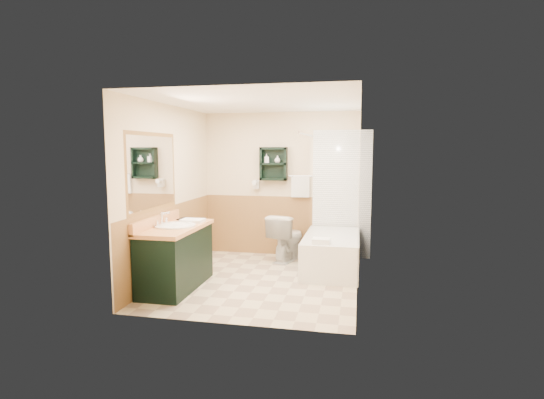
{
  "coord_description": "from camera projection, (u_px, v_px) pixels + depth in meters",
  "views": [
    {
      "loc": [
        1.3,
        -5.5,
        1.78
      ],
      "look_at": [
        0.12,
        0.2,
        1.1
      ],
      "focal_mm": 28.0,
      "sensor_mm": 36.0,
      "label": 1
    }
  ],
  "objects": [
    {
      "name": "left_wall",
      "position": [
        168.0,
        191.0,
        5.94
      ],
      "size": [
        0.04,
        3.0,
        2.4
      ],
      "primitive_type": "cube",
      "color": "#FBE4C4",
      "rests_on": "ground"
    },
    {
      "name": "wall_shelf",
      "position": [
        273.0,
        164.0,
        7.02
      ],
      "size": [
        0.45,
        0.15,
        0.55
      ],
      "primitive_type": "cube",
      "color": "black",
      "rests_on": "back_wall"
    },
    {
      "name": "back_wall",
      "position": [
        281.0,
        184.0,
        7.15
      ],
      "size": [
        2.6,
        0.04,
        2.4
      ],
      "primitive_type": "cube",
      "color": "#FBE4C4",
      "rests_on": "ground"
    },
    {
      "name": "toilet",
      "position": [
        287.0,
        238.0,
        6.84
      ],
      "size": [
        0.61,
        0.84,
        0.74
      ],
      "primitive_type": "imported",
      "rotation": [
        0.0,
        0.0,
        2.87
      ],
      "color": "white",
      "rests_on": "ground"
    },
    {
      "name": "soap_bottle_a",
      "position": [
        267.0,
        161.0,
        7.03
      ],
      "size": [
        0.11,
        0.17,
        0.07
      ],
      "primitive_type": "imported",
      "rotation": [
        0.0,
        0.0,
        0.34
      ],
      "color": "white",
      "rests_on": "wall_shelf"
    },
    {
      "name": "right_wall",
      "position": [
        360.0,
        195.0,
        5.41
      ],
      "size": [
        0.04,
        3.0,
        2.4
      ],
      "primitive_type": "cube",
      "color": "#FBE4C4",
      "rests_on": "ground"
    },
    {
      "name": "towel_bar",
      "position": [
        301.0,
        176.0,
        7.0
      ],
      "size": [
        0.4,
        0.06,
        0.4
      ],
      "primitive_type": null,
      "color": "white",
      "rests_on": "back_wall"
    },
    {
      "name": "tub_towel",
      "position": [
        321.0,
        241.0,
        5.69
      ],
      "size": [
        0.23,
        0.2,
        0.07
      ],
      "primitive_type": "cube",
      "color": "white",
      "rests_on": "bathtub"
    },
    {
      "name": "ceiling",
      "position": [
        260.0,
        101.0,
        5.53
      ],
      "size": [
        2.6,
        3.0,
        0.04
      ],
      "primitive_type": "cube",
      "color": "white",
      "rests_on": "back_wall"
    },
    {
      "name": "counter_towel",
      "position": [
        193.0,
        221.0,
        5.72
      ],
      "size": [
        0.29,
        0.23,
        0.04
      ],
      "primitive_type": "cube",
      "color": "white",
      "rests_on": "vanity"
    },
    {
      "name": "shower_curtain",
      "position": [
        308.0,
        191.0,
        6.48
      ],
      "size": [
        1.05,
        1.05,
        1.7
      ],
      "primitive_type": null,
      "color": "beige",
      "rests_on": "curtain_rod"
    },
    {
      "name": "vanity_book",
      "position": [
        180.0,
        212.0,
        5.95
      ],
      "size": [
        0.15,
        0.04,
        0.21
      ],
      "primitive_type": "imported",
      "rotation": [
        0.0,
        0.0,
        -0.11
      ],
      "color": "black",
      "rests_on": "vanity"
    },
    {
      "name": "vanity",
      "position": [
        176.0,
        257.0,
        5.46
      ],
      "size": [
        0.59,
        1.27,
        0.81
      ],
      "primitive_type": "cube",
      "color": "black",
      "rests_on": "ground"
    },
    {
      "name": "curtain_rod",
      "position": [
        307.0,
        135.0,
        6.21
      ],
      "size": [
        0.03,
        1.6,
        0.03
      ],
      "primitive_type": "cylinder",
      "rotation": [
        1.57,
        0.0,
        0.0
      ],
      "color": "silver",
      "rests_on": "back_wall"
    },
    {
      "name": "wainscot_back",
      "position": [
        280.0,
        226.0,
        7.2
      ],
      "size": [
        2.58,
        2.58,
        1.0
      ],
      "primitive_type": null,
      "color": "#AD7846",
      "rests_on": "back_wall"
    },
    {
      "name": "mirror_glass",
      "position": [
        153.0,
        172.0,
        5.36
      ],
      "size": [
        1.2,
        1.2,
        0.9
      ],
      "primitive_type": null,
      "color": "white",
      "rests_on": "left_wall"
    },
    {
      "name": "bathtub",
      "position": [
        332.0,
        253.0,
        6.27
      ],
      "size": [
        0.79,
        1.5,
        0.53
      ],
      "primitive_type": "cube",
      "color": "white",
      "rests_on": "ground"
    },
    {
      "name": "wainscot_left",
      "position": [
        172.0,
        240.0,
        6.01
      ],
      "size": [
        2.98,
        2.98,
        1.0
      ],
      "primitive_type": null,
      "color": "#AD7846",
      "rests_on": "left_wall"
    },
    {
      "name": "hair_dryer",
      "position": [
        256.0,
        184.0,
        7.15
      ],
      "size": [
        0.1,
        0.24,
        0.18
      ],
      "primitive_type": null,
      "color": "silver",
      "rests_on": "back_wall"
    },
    {
      "name": "tile_right",
      "position": [
        357.0,
        200.0,
        6.17
      ],
      "size": [
        1.5,
        1.5,
        2.1
      ],
      "primitive_type": null,
      "color": "white",
      "rests_on": "right_wall"
    },
    {
      "name": "tile_accent",
      "position": [
        358.0,
        141.0,
        6.07
      ],
      "size": [
        1.5,
        1.5,
        0.1
      ],
      "primitive_type": null,
      "color": "#134228",
      "rests_on": "right_wall"
    },
    {
      "name": "soap_bottle_b",
      "position": [
        277.0,
        160.0,
        7.0
      ],
      "size": [
        0.1,
        0.13,
        0.1
      ],
      "primitive_type": "imported",
      "rotation": [
        0.0,
        0.0,
        -0.05
      ],
      "color": "white",
      "rests_on": "wall_shelf"
    },
    {
      "name": "mirror_frame",
      "position": [
        152.0,
        172.0,
        5.36
      ],
      "size": [
        1.3,
        1.3,
        1.0
      ],
      "primitive_type": null,
      "color": "brown",
      "rests_on": "left_wall"
    },
    {
      "name": "tile_back",
      "position": [
        342.0,
        195.0,
        6.92
      ],
      "size": [
        0.95,
        0.95,
        2.1
      ],
      "primitive_type": null,
      "color": "white",
      "rests_on": "back_wall"
    },
    {
      "name": "floor",
      "position": [
        260.0,
        280.0,
        5.82
      ],
      "size": [
        3.0,
        3.0,
        0.0
      ],
      "primitive_type": "plane",
      "color": "beige",
      "rests_on": "ground"
    }
  ]
}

